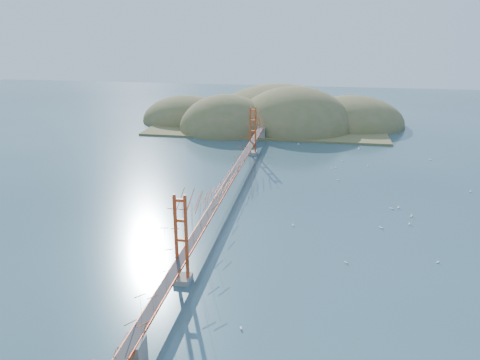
% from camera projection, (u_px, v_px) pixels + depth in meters
% --- Properties ---
extents(ground, '(320.00, 320.00, 0.00)m').
position_uv_depth(ground, '(229.00, 197.00, 86.88)').
color(ground, '#294652').
rests_on(ground, ground).
extents(bridge, '(2.20, 94.40, 12.00)m').
position_uv_depth(bridge, '(229.00, 161.00, 84.78)').
color(bridge, gray).
rests_on(bridge, ground).
extents(far_headlands, '(84.00, 58.00, 25.00)m').
position_uv_depth(far_headlands, '(277.00, 123.00, 150.39)').
color(far_headlands, olive).
rests_on(far_headlands, ground).
extents(sailboat_0, '(0.50, 0.52, 0.58)m').
position_uv_depth(sailboat_0, '(293.00, 225.00, 74.99)').
color(sailboat_0, white).
rests_on(sailboat_0, ground).
extents(sailboat_17, '(0.59, 0.48, 0.70)m').
position_uv_depth(sailboat_17, '(430.00, 159.00, 110.08)').
color(sailboat_17, white).
rests_on(sailboat_17, ground).
extents(sailboat_16, '(0.57, 0.57, 0.64)m').
position_uv_depth(sailboat_16, '(338.00, 180.00, 96.17)').
color(sailboat_16, white).
rests_on(sailboat_16, ground).
extents(sailboat_2, '(0.67, 0.67, 0.70)m').
position_uv_depth(sailboat_2, '(391.00, 208.00, 81.62)').
color(sailboat_2, white).
rests_on(sailboat_2, ground).
extents(sailboat_7, '(0.62, 0.54, 0.70)m').
position_uv_depth(sailboat_7, '(336.00, 167.00, 104.36)').
color(sailboat_7, white).
rests_on(sailboat_7, ground).
extents(sailboat_9, '(0.66, 0.66, 0.73)m').
position_uv_depth(sailboat_9, '(470.00, 191.00, 89.61)').
color(sailboat_9, white).
rests_on(sailboat_9, ground).
extents(sailboat_14, '(0.60, 0.65, 0.73)m').
position_uv_depth(sailboat_14, '(409.00, 223.00, 75.38)').
color(sailboat_14, white).
rests_on(sailboat_14, ground).
extents(sailboat_10, '(0.52, 0.52, 0.58)m').
position_uv_depth(sailboat_10, '(241.00, 327.00, 49.89)').
color(sailboat_10, white).
rests_on(sailboat_10, ground).
extents(sailboat_1, '(0.68, 0.68, 0.71)m').
position_uv_depth(sailboat_1, '(381.00, 227.00, 74.08)').
color(sailboat_1, white).
rests_on(sailboat_1, ground).
extents(sailboat_3, '(0.51, 0.42, 0.59)m').
position_uv_depth(sailboat_3, '(331.00, 168.00, 103.67)').
color(sailboat_3, white).
rests_on(sailboat_3, ground).
extents(sailboat_4, '(0.62, 0.65, 0.73)m').
position_uv_depth(sailboat_4, '(411.00, 216.00, 78.36)').
color(sailboat_4, white).
rests_on(sailboat_4, ground).
extents(sailboat_12, '(0.57, 0.49, 0.64)m').
position_uv_depth(sailboat_12, '(299.00, 144.00, 124.27)').
color(sailboat_12, white).
rests_on(sailboat_12, ground).
extents(sailboat_8, '(0.50, 0.49, 0.56)m').
position_uv_depth(sailboat_8, '(368.00, 165.00, 105.65)').
color(sailboat_8, white).
rests_on(sailboat_8, ground).
extents(sailboat_5, '(0.61, 0.66, 0.75)m').
position_uv_depth(sailboat_5, '(398.00, 207.00, 81.93)').
color(sailboat_5, white).
rests_on(sailboat_5, ground).
extents(sailboat_6, '(0.55, 0.55, 0.58)m').
position_uv_depth(sailboat_6, '(346.00, 262.00, 63.41)').
color(sailboat_6, white).
rests_on(sailboat_6, ground).
extents(sailboat_13, '(0.62, 0.62, 0.65)m').
position_uv_depth(sailboat_13, '(438.00, 262.00, 63.42)').
color(sailboat_13, white).
rests_on(sailboat_13, ground).
extents(sailboat_15, '(0.55, 0.64, 0.73)m').
position_uv_depth(sailboat_15, '(359.00, 148.00, 119.74)').
color(sailboat_15, white).
rests_on(sailboat_15, ground).
extents(sailboat_extra_0, '(0.51, 0.51, 0.56)m').
position_uv_depth(sailboat_extra_0, '(342.00, 160.00, 109.48)').
color(sailboat_extra_0, white).
rests_on(sailboat_extra_0, ground).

